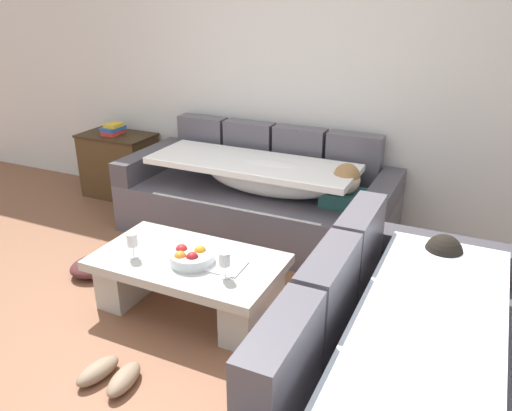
{
  "coord_description": "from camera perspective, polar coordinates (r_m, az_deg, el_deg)",
  "views": [
    {
      "loc": [
        1.57,
        -2.0,
        1.96
      ],
      "look_at": [
        0.15,
        1.0,
        0.55
      ],
      "focal_mm": 35.83,
      "sensor_mm": 36.0,
      "label": 1
    }
  ],
  "objects": [
    {
      "name": "couch_near_window",
      "position": [
        2.55,
        15.79,
        -17.55
      ],
      "size": [
        0.92,
        2.04,
        0.88
      ],
      "rotation": [
        0.0,
        0.0,
        1.57
      ],
      "color": "#56525A",
      "rests_on": "ground_plane"
    },
    {
      "name": "open_magazine",
      "position": [
        3.18,
        -3.85,
        -6.66
      ],
      "size": [
        0.29,
        0.22,
        0.01
      ],
      "primitive_type": "cube",
      "rotation": [
        0.0,
        0.0,
        0.03
      ],
      "color": "white",
      "rests_on": "coffee_table"
    },
    {
      "name": "ground_plane",
      "position": [
        3.2,
        -10.56,
        -15.11
      ],
      "size": [
        14.0,
        14.0,
        0.0
      ],
      "primitive_type": "plane",
      "color": "brown"
    },
    {
      "name": "crumpled_garment",
      "position": [
        4.01,
        -17.29,
        -6.39
      ],
      "size": [
        0.47,
        0.51,
        0.12
      ],
      "primitive_type": "ellipsoid",
      "rotation": [
        0.0,
        0.0,
        1.06
      ],
      "color": "#4C2323",
      "rests_on": "ground_plane"
    },
    {
      "name": "wine_glass_near_right",
      "position": [
        3.01,
        -3.51,
        -6.11
      ],
      "size": [
        0.07,
        0.07,
        0.17
      ],
      "color": "silver",
      "rests_on": "coffee_table"
    },
    {
      "name": "book_stack_on_cabinet",
      "position": [
        5.26,
        -15.66,
        8.2
      ],
      "size": [
        0.17,
        0.23,
        0.11
      ],
      "color": "red",
      "rests_on": "side_cabinet"
    },
    {
      "name": "pair_of_shoes",
      "position": [
        2.99,
        -15.91,
        -17.75
      ],
      "size": [
        0.33,
        0.29,
        0.09
      ],
      "color": "#8C7259",
      "rests_on": "ground_plane"
    },
    {
      "name": "wine_glass_near_left",
      "position": [
        3.31,
        -13.65,
        -3.86
      ],
      "size": [
        0.07,
        0.07,
        0.17
      ],
      "color": "silver",
      "rests_on": "coffee_table"
    },
    {
      "name": "back_wall",
      "position": [
        4.47,
        4.63,
        15.13
      ],
      "size": [
        9.0,
        0.1,
        2.7
      ],
      "primitive_type": "cube",
      "color": "silver",
      "rests_on": "ground_plane"
    },
    {
      "name": "coffee_table",
      "position": [
        3.36,
        -7.5,
        -7.94
      ],
      "size": [
        1.2,
        0.68,
        0.38
      ],
      "color": "#B3B3A6",
      "rests_on": "ground_plane"
    },
    {
      "name": "fruit_bowl",
      "position": [
        3.22,
        -7.24,
        -5.7
      ],
      "size": [
        0.28,
        0.28,
        0.1
      ],
      "color": "silver",
      "rests_on": "coffee_table"
    },
    {
      "name": "couch_along_wall",
      "position": [
        4.3,
        0.47,
        0.81
      ],
      "size": [
        2.28,
        0.92,
        0.88
      ],
      "color": "#56525A",
      "rests_on": "ground_plane"
    },
    {
      "name": "side_cabinet",
      "position": [
        5.35,
        -14.99,
        4.38
      ],
      "size": [
        0.72,
        0.44,
        0.64
      ],
      "color": "#4A331B",
      "rests_on": "ground_plane"
    }
  ]
}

